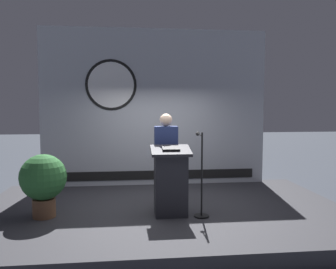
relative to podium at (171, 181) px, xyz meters
The scene contains 7 objects.
ground_plane 0.95m from the podium, 101.22° to the left, with size 40.00×40.00×0.00m, color #383D47.
stage_platform 0.82m from the podium, 101.22° to the left, with size 6.40×4.00×0.30m, color #333338.
banner_display 2.55m from the podium, 92.59° to the left, with size 5.02×0.12×3.48m.
podium is the anchor object (origin of this frame).
speaker_person 0.56m from the podium, 93.23° to the left, with size 0.40×0.26×1.65m.
microphone_stand 0.50m from the podium, 11.74° to the right, with size 0.24×0.51×1.36m.
potted_plant 2.04m from the podium, behind, with size 0.73×0.73×1.02m.
Camera 1 is at (-0.57, -5.87, 2.09)m, focal length 36.76 mm.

